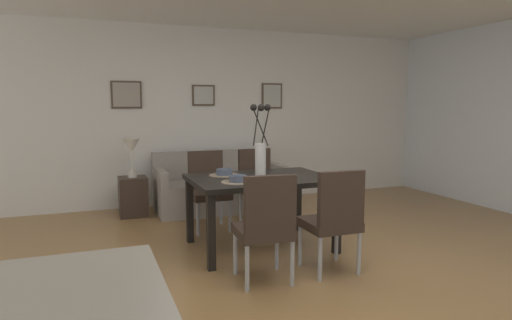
{
  "coord_description": "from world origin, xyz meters",
  "views": [
    {
      "loc": [
        -1.73,
        -3.25,
        1.46
      ],
      "look_at": [
        -0.07,
        1.1,
        0.88
      ],
      "focal_mm": 30.97,
      "sensor_mm": 36.0,
      "label": 1
    }
  ],
  "objects_px": {
    "bowl_near_left": "(238,178)",
    "dining_chair_far_left": "(334,216)",
    "centerpiece_vase": "(261,149)",
    "dining_chair_near_left": "(266,223)",
    "framed_picture_center": "(204,95)",
    "dining_chair_near_right": "(208,186)",
    "bowl_near_right": "(224,172)",
    "dining_chair_far_right": "(258,182)",
    "side_table": "(133,196)",
    "table_lamp": "(132,149)",
    "framed_picture_left": "(126,95)",
    "dining_table": "(260,185)",
    "sofa": "(219,189)",
    "framed_picture_right": "(272,96)"
  },
  "relations": [
    {
      "from": "dining_table",
      "to": "dining_chair_near_right",
      "type": "xyz_separation_m",
      "value": [
        -0.31,
        0.91,
        -0.14
      ]
    },
    {
      "from": "dining_chair_near_right",
      "to": "table_lamp",
      "type": "relative_size",
      "value": 1.8
    },
    {
      "from": "dining_chair_near_left",
      "to": "bowl_near_right",
      "type": "distance_m",
      "value": 1.14
    },
    {
      "from": "bowl_near_left",
      "to": "dining_chair_far_left",
      "type": "bearing_deg",
      "value": -45.18
    },
    {
      "from": "dining_chair_near_right",
      "to": "sofa",
      "type": "height_order",
      "value": "dining_chair_near_right"
    },
    {
      "from": "framed_picture_left",
      "to": "bowl_near_right",
      "type": "bearing_deg",
      "value": -69.45
    },
    {
      "from": "dining_chair_far_left",
      "to": "framed_picture_right",
      "type": "xyz_separation_m",
      "value": [
        0.76,
        3.19,
        1.1
      ]
    },
    {
      "from": "dining_chair_near_right",
      "to": "bowl_near_right",
      "type": "height_order",
      "value": "dining_chair_near_right"
    },
    {
      "from": "dining_chair_far_left",
      "to": "side_table",
      "type": "relative_size",
      "value": 1.77
    },
    {
      "from": "dining_chair_near_right",
      "to": "dining_chair_far_left",
      "type": "xyz_separation_m",
      "value": [
        0.65,
        -1.79,
        0.0
      ]
    },
    {
      "from": "bowl_near_right",
      "to": "framed_picture_center",
      "type": "height_order",
      "value": "framed_picture_center"
    },
    {
      "from": "side_table",
      "to": "table_lamp",
      "type": "xyz_separation_m",
      "value": [
        -0.0,
        0.0,
        0.63
      ]
    },
    {
      "from": "dining_chair_far_left",
      "to": "framed_picture_center",
      "type": "xyz_separation_m",
      "value": [
        -0.34,
        3.19,
        1.1
      ]
    },
    {
      "from": "side_table",
      "to": "framed_picture_right",
      "type": "relative_size",
      "value": 1.33
    },
    {
      "from": "dining_chair_near_left",
      "to": "dining_chair_far_left",
      "type": "xyz_separation_m",
      "value": [
        0.64,
        0.0,
        0.0
      ]
    },
    {
      "from": "dining_table",
      "to": "framed_picture_center",
      "type": "height_order",
      "value": "framed_picture_center"
    },
    {
      "from": "sofa",
      "to": "table_lamp",
      "type": "distance_m",
      "value": 1.33
    },
    {
      "from": "framed_picture_right",
      "to": "dining_chair_near_right",
      "type": "bearing_deg",
      "value": -135.14
    },
    {
      "from": "dining_chair_near_left",
      "to": "bowl_near_right",
      "type": "height_order",
      "value": "dining_chair_near_left"
    },
    {
      "from": "dining_chair_far_left",
      "to": "bowl_near_right",
      "type": "relative_size",
      "value": 5.41
    },
    {
      "from": "dining_chair_far_right",
      "to": "bowl_near_left",
      "type": "bearing_deg",
      "value": -119.34
    },
    {
      "from": "table_lamp",
      "to": "framed_picture_right",
      "type": "relative_size",
      "value": 1.3
    },
    {
      "from": "side_table",
      "to": "framed_picture_left",
      "type": "bearing_deg",
      "value": 90.06
    },
    {
      "from": "side_table",
      "to": "framed_picture_center",
      "type": "distance_m",
      "value": 1.8
    },
    {
      "from": "framed_picture_right",
      "to": "framed_picture_center",
      "type": "bearing_deg",
      "value": 180.0
    },
    {
      "from": "dining_chair_far_left",
      "to": "dining_chair_far_right",
      "type": "distance_m",
      "value": 1.8
    },
    {
      "from": "dining_table",
      "to": "bowl_near_left",
      "type": "xyz_separation_m",
      "value": [
        -0.32,
        -0.22,
        0.13
      ]
    },
    {
      "from": "dining_table",
      "to": "dining_chair_near_right",
      "type": "bearing_deg",
      "value": 109.12
    },
    {
      "from": "centerpiece_vase",
      "to": "framed_picture_center",
      "type": "relative_size",
      "value": 2.17
    },
    {
      "from": "dining_chair_near_right",
      "to": "bowl_near_left",
      "type": "relative_size",
      "value": 5.41
    },
    {
      "from": "bowl_near_right",
      "to": "dining_chair_far_left",
      "type": "bearing_deg",
      "value": -59.4
    },
    {
      "from": "dining_chair_near_left",
      "to": "table_lamp",
      "type": "relative_size",
      "value": 1.8
    },
    {
      "from": "bowl_near_left",
      "to": "framed_picture_right",
      "type": "xyz_separation_m",
      "value": [
        1.41,
        2.53,
        0.83
      ]
    },
    {
      "from": "dining_table",
      "to": "framed_picture_left",
      "type": "xyz_separation_m",
      "value": [
        -1.1,
        2.31,
        0.95
      ]
    },
    {
      "from": "dining_chair_far_right",
      "to": "side_table",
      "type": "bearing_deg",
      "value": 147.41
    },
    {
      "from": "dining_chair_far_right",
      "to": "framed_picture_left",
      "type": "bearing_deg",
      "value": 135.81
    },
    {
      "from": "dining_chair_near_right",
      "to": "framed_picture_left",
      "type": "xyz_separation_m",
      "value": [
        -0.78,
        1.4,
        1.1
      ]
    },
    {
      "from": "dining_chair_far_left",
      "to": "framed_picture_right",
      "type": "relative_size",
      "value": 2.35
    },
    {
      "from": "bowl_near_left",
      "to": "framed_picture_center",
      "type": "bearing_deg",
      "value": 82.91
    },
    {
      "from": "side_table",
      "to": "framed_picture_right",
      "type": "distance_m",
      "value": 2.62
    },
    {
      "from": "dining_chair_far_left",
      "to": "table_lamp",
      "type": "distance_m",
      "value": 3.09
    },
    {
      "from": "side_table",
      "to": "table_lamp",
      "type": "relative_size",
      "value": 1.02
    },
    {
      "from": "centerpiece_vase",
      "to": "bowl_near_left",
      "type": "bearing_deg",
      "value": -144.55
    },
    {
      "from": "dining_chair_near_right",
      "to": "centerpiece_vase",
      "type": "height_order",
      "value": "centerpiece_vase"
    },
    {
      "from": "centerpiece_vase",
      "to": "bowl_near_right",
      "type": "xyz_separation_m",
      "value": [
        -0.32,
        0.22,
        -0.24
      ]
    },
    {
      "from": "framed_picture_right",
      "to": "bowl_near_right",
      "type": "bearing_deg",
      "value": -124.1
    },
    {
      "from": "centerpiece_vase",
      "to": "framed_picture_center",
      "type": "bearing_deg",
      "value": 90.02
    },
    {
      "from": "framed_picture_left",
      "to": "framed_picture_right",
      "type": "xyz_separation_m",
      "value": [
        2.19,
        0.0,
        0.0
      ]
    },
    {
      "from": "centerpiece_vase",
      "to": "dining_chair_near_left",
      "type": "bearing_deg",
      "value": -108.73
    },
    {
      "from": "table_lamp",
      "to": "framed_picture_left",
      "type": "xyz_separation_m",
      "value": [
        -0.0,
        0.48,
        0.72
      ]
    }
  ]
}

